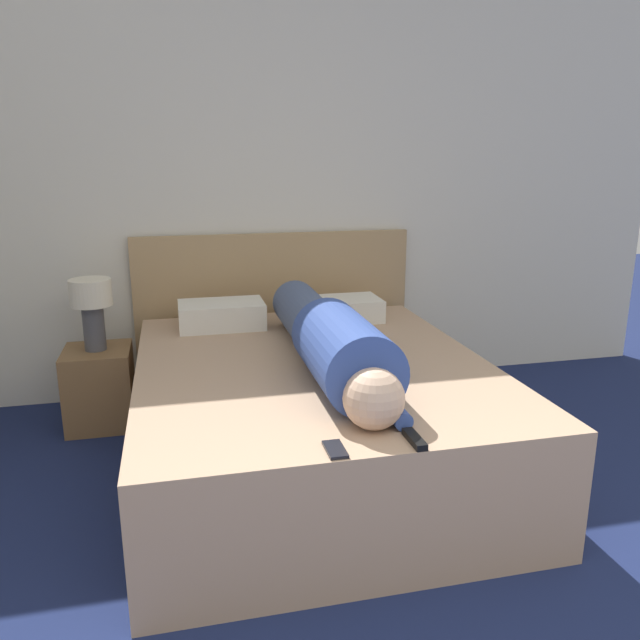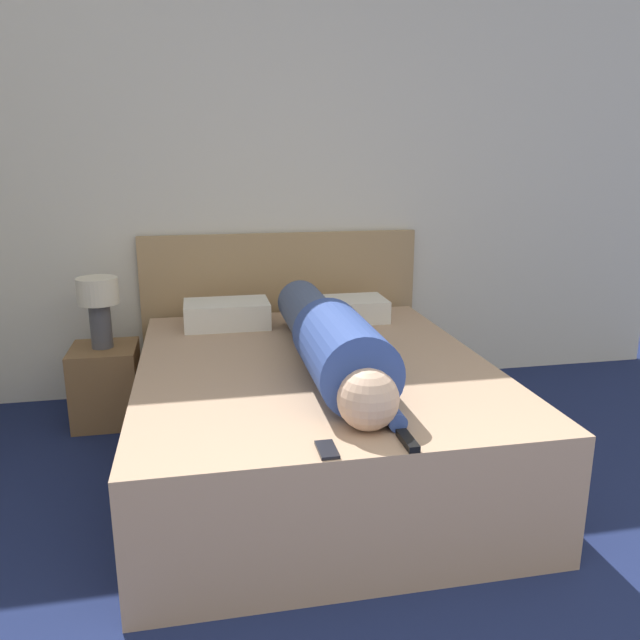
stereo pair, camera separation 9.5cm
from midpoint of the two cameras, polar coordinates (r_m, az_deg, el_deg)
name	(u,v)px [view 1 (the left image)]	position (r m, az deg, el deg)	size (l,w,h in m)	color
wall_back	(288,191)	(4.08, -3.67, 11.70)	(5.29, 0.06, 2.60)	silver
bed	(313,415)	(3.13, -1.52, -8.64)	(1.67, 2.02, 0.55)	tan
headboard	(275,312)	(4.11, -4.78, 0.70)	(1.79, 0.04, 1.04)	tan
nightstand	(100,387)	(3.84, -20.16, -5.79)	(0.37, 0.39, 0.45)	brown
table_lamp	(92,304)	(3.71, -20.84, 1.39)	(0.23, 0.23, 0.41)	#4C4C51
person_lying	(331,341)	(2.86, 0.06, -1.93)	(0.33, 1.63, 0.33)	#DBB293
pillow_near_headboard	(222,315)	(3.67, -9.72, 0.48)	(0.49, 0.30, 0.15)	silver
pillow_second	(342,309)	(3.78, 1.26, 1.00)	(0.46, 0.30, 0.13)	silver
tv_remote	(415,439)	(2.23, 7.42, -10.77)	(0.04, 0.15, 0.02)	black
cell_phone	(335,449)	(2.16, 0.11, -11.76)	(0.06, 0.13, 0.01)	black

